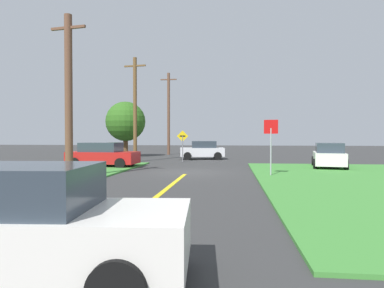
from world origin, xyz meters
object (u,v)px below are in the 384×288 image
Objects in this scene: direction_sign at (183,142)px; parked_car_near_building at (103,155)px; oak_tree_left at (126,122)px; utility_pole_near at (69,96)px; utility_pole_mid at (135,108)px; car_behind_on_main_road at (15,225)px; car_on_crossroad at (329,156)px; car_approaching_junction at (202,150)px; stop_sign at (271,137)px; utility_pole_far at (169,113)px.

parked_car_near_building is at bearing -129.82° from direction_sign.
direction_sign is at bearing -42.68° from oak_tree_left.
utility_pole_mid reaches higher than utility_pole_near.
utility_pole_near is (-4.65, 10.92, 3.12)m from car_behind_on_main_road.
direction_sign is (-9.99, 4.64, 0.76)m from car_on_crossroad.
direction_sign is (3.72, 0.60, -2.69)m from utility_pole_mid.
car_approaching_junction is 0.97× the size of car_on_crossroad.
utility_pole_far is at bearing -52.40° from stop_sign.
stop_sign reaches higher than car_behind_on_main_road.
stop_sign is 0.31× the size of utility_pole_far.
utility_pole_mid is at bearing 84.39° from car_on_crossroad.
oak_tree_left is at bearing 100.17° from car_behind_on_main_road.
car_approaching_junction is at bearing 71.67° from utility_pole_near.
car_behind_on_main_road is at bearing 164.24° from car_on_crossroad.
stop_sign is 11.23m from parked_car_near_building.
stop_sign reaches higher than car_approaching_junction.
oak_tree_left is (-12.49, 15.70, 1.54)m from stop_sign.
car_behind_on_main_road is at bearing -83.01° from utility_pole_far.
car_approaching_junction is at bearing 37.79° from utility_pole_mid.
utility_pole_near is at bearing 26.58° from stop_sign.
oak_tree_left reaches higher than car_behind_on_main_road.
car_behind_on_main_road is 22.84m from utility_pole_mid.
parked_car_near_building is at bearing -8.23° from stop_sign.
car_behind_on_main_road is at bearing -78.01° from utility_pole_mid.
oak_tree_left is (-7.95, 2.82, 2.72)m from car_approaching_junction.
car_approaching_junction is at bearing 58.35° from car_on_crossroad.
parked_car_near_building is at bearing -95.05° from utility_pole_far.
parked_car_near_building is 7.09m from direction_sign.
stop_sign is 0.37× the size of utility_pole_near.
direction_sign reaches higher than car_on_crossroad.
utility_pole_far is (-4.42, 7.27, 3.86)m from car_approaching_junction.
utility_pole_mid is at bearing -93.15° from utility_pole_far.
utility_pole_far reaches higher than stop_sign.
oak_tree_left is at bearing 99.39° from utility_pole_near.
parked_car_near_building is 16.50m from utility_pole_far.
utility_pole_far reaches higher than car_approaching_junction.
direction_sign is (4.52, 5.42, 0.75)m from parked_car_near_building.
utility_pole_near is at bearing 108.45° from car_behind_on_main_road.
utility_pole_far is at bearing 51.53° from car_on_crossroad.
oak_tree_left is (-3.53, -4.45, -1.14)m from utility_pole_far.
car_approaching_junction is 0.90× the size of parked_car_near_building.
stop_sign is 20.12m from oak_tree_left.
car_behind_on_main_road is (-4.88, -13.11, -1.18)m from stop_sign.
parked_car_near_building is 12.04m from oak_tree_left.
car_behind_on_main_road is at bearing -70.11° from parked_car_near_building.
utility_pole_far reaches higher than utility_pole_near.
utility_pole_mid reaches higher than oak_tree_left.
utility_pole_far is 1.65× the size of oak_tree_left.
stop_sign reaches higher than car_on_crossroad.
stop_sign is 0.61× the size of car_behind_on_main_road.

